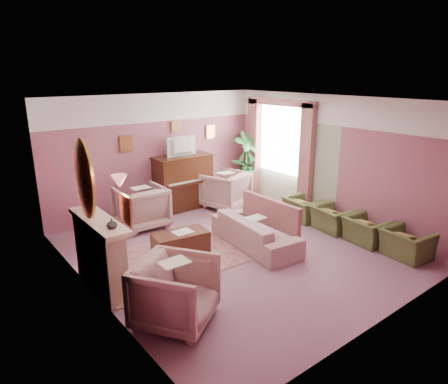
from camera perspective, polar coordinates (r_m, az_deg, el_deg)
floor at (r=7.77m, az=1.84°, el=-8.12°), size 5.50×6.00×0.01m
ceiling at (r=7.06m, az=2.06°, el=12.94°), size 5.50×6.00×0.01m
wall_back at (r=9.73m, az=-9.49°, el=5.49°), size 5.50×0.02×2.80m
wall_front at (r=5.46m, az=22.61°, el=-4.69°), size 5.50×0.02×2.80m
wall_left at (r=5.99m, az=-18.74°, el=-2.39°), size 0.02×6.00×2.80m
wall_right at (r=9.25m, az=15.19°, el=4.55°), size 0.02×6.00×2.80m
picture_rail_band at (r=9.57m, az=-9.78°, el=11.80°), size 5.50×0.01×0.65m
stripe_panel at (r=10.12m, az=9.15°, el=4.07°), size 0.01×3.00×2.15m
fireplace_surround at (r=6.53m, az=-17.30°, el=-8.71°), size 0.30×1.40×1.10m
fireplace_inset at (r=6.62m, az=-16.38°, el=-9.68°), size 0.18×0.72×0.68m
fire_ember at (r=6.71m, az=-15.93°, el=-10.98°), size 0.06×0.54×0.10m
mantel_shelf at (r=6.32m, az=-17.50°, el=-3.97°), size 0.40×1.55×0.07m
hearth at (r=6.83m, az=-15.31°, el=-12.40°), size 0.55×1.50×0.02m
mirror_frame at (r=6.08m, az=-19.29°, el=1.77°), size 0.04×0.72×1.20m
mirror_glass at (r=6.08m, az=-19.07°, el=1.81°), size 0.01×0.60×1.06m
sconce_shade at (r=5.10m, az=-14.74°, el=1.50°), size 0.20×0.20×0.16m
piano at (r=9.87m, az=-5.84°, el=1.33°), size 1.40×0.60×1.30m
piano_keyshelf at (r=9.57m, az=-4.74°, el=1.29°), size 1.30×0.12×0.06m
piano_keys at (r=9.56m, az=-4.74°, el=1.52°), size 1.20×0.08×0.02m
piano_top at (r=9.72m, az=-5.96°, el=5.08°), size 1.45×0.65×0.04m
television at (r=9.62m, az=-5.85°, el=6.72°), size 0.80×0.12×0.48m
print_back_left at (r=9.29m, az=-13.82°, el=6.71°), size 0.30×0.03×0.38m
print_back_right at (r=10.44m, az=-1.93°, el=8.60°), size 0.26×0.03×0.34m
print_back_mid at (r=9.84m, az=-6.96°, el=9.27°), size 0.22×0.03×0.26m
print_left_wall at (r=4.84m, az=-13.81°, el=-2.51°), size 0.03×0.28×0.36m
window_blind at (r=10.15m, az=8.15°, el=7.74°), size 0.03×1.40×1.80m
curtain_left at (r=9.56m, az=11.67°, el=4.56°), size 0.16×0.34×2.60m
curtain_right at (r=10.81m, az=4.25°, el=6.27°), size 0.16×0.34×2.60m
pelmet at (r=9.99m, az=8.03°, el=12.58°), size 0.16×2.20×0.16m
mantel_plant at (r=6.76m, az=-19.22°, el=-1.24°), size 0.16×0.16×0.28m
mantel_vase at (r=5.84m, az=-15.74°, el=-4.37°), size 0.16×0.16×0.16m
area_rug at (r=7.56m, az=-5.42°, el=-8.89°), size 2.58×1.92×0.01m
coffee_table at (r=7.47m, az=-6.20°, el=-7.39°), size 1.06×0.63×0.45m
table_paper at (r=7.41m, az=-5.93°, el=-5.67°), size 0.35×0.28×0.01m
sofa at (r=7.77m, az=4.47°, el=-4.88°), size 0.68×2.04×0.82m
sofa_throw at (r=7.96m, az=6.64°, el=-2.94°), size 0.10×1.54×0.57m
floral_armchair_left at (r=8.83m, az=-11.70°, el=-1.83°), size 0.97×0.97×1.01m
floral_armchair_right at (r=9.89m, az=0.26°, el=0.56°), size 0.97×0.97×1.01m
floral_armchair_front at (r=5.50m, az=-6.95°, el=-13.60°), size 0.97×0.97×1.01m
olive_chair_a at (r=8.03m, az=24.66°, el=-6.20°), size 0.57×0.81×0.70m
olive_chair_b at (r=8.39m, az=19.74°, el=-4.64°), size 0.57×0.81×0.70m
olive_chair_c at (r=8.81m, az=15.29°, el=-3.19°), size 0.57×0.81×0.70m
olive_chair_d at (r=9.29m, az=11.28°, el=-1.86°), size 0.57×0.81×0.70m
side_table at (r=10.89m, az=2.84°, el=1.24°), size 0.52×0.52×0.70m
side_plant_big at (r=10.76m, az=2.88°, el=3.91°), size 0.30×0.30×0.34m
side_plant_small at (r=10.77m, az=3.71°, el=3.74°), size 0.16×0.16×0.28m
palm_pot at (r=10.91m, az=3.14°, el=0.28°), size 0.34×0.34×0.34m
palm_plant at (r=10.69m, az=3.22°, el=4.86°), size 0.76×0.76×1.44m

